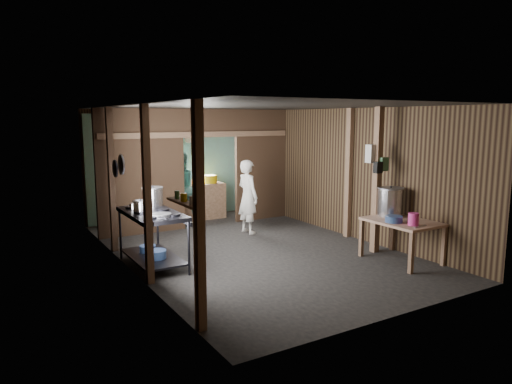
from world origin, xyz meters
TOP-DOWN VIEW (x-y plane):
  - floor at (0.00, 0.00)m, footprint 4.50×7.00m
  - ceiling at (0.00, 0.00)m, footprint 4.50×7.00m
  - wall_back at (0.00, 3.50)m, footprint 4.50×0.00m
  - wall_front at (0.00, -3.50)m, footprint 4.50×0.00m
  - wall_left at (-2.25, 0.00)m, footprint 0.00×7.00m
  - wall_right at (2.25, 0.00)m, footprint 0.00×7.00m
  - partition_left at (-1.32, 2.20)m, footprint 1.85×0.10m
  - partition_right at (1.57, 2.20)m, footprint 1.35×0.10m
  - partition_header at (0.25, 2.20)m, footprint 1.30×0.10m
  - turquoise_panel at (0.00, 3.44)m, footprint 4.40×0.06m
  - back_counter at (0.30, 2.95)m, footprint 1.20×0.50m
  - wall_clock at (0.25, 3.40)m, footprint 0.20×0.03m
  - post_left_a at (-2.18, -2.60)m, footprint 0.10×0.12m
  - post_left_b at (-2.18, -0.80)m, footprint 0.10×0.12m
  - post_left_c at (-2.18, 1.20)m, footprint 0.10×0.12m
  - post_right at (2.18, -0.20)m, footprint 0.10×0.12m
  - post_free at (1.85, -1.30)m, footprint 0.12×0.12m
  - cross_beam at (0.00, 2.15)m, footprint 4.40×0.12m
  - pan_lid_big at (-2.21, 0.40)m, footprint 0.03×0.34m
  - pan_lid_small at (-2.21, 0.80)m, footprint 0.03×0.30m
  - wall_shelf at (-2.15, -2.10)m, footprint 0.14×0.80m
  - jar_white at (-2.15, -2.35)m, footprint 0.07×0.07m
  - jar_yellow at (-2.15, -2.10)m, footprint 0.08×0.08m
  - jar_green at (-2.15, -1.88)m, footprint 0.06×0.06m
  - bag_white at (1.80, -1.22)m, footprint 0.22×0.15m
  - bag_green at (1.92, -1.36)m, footprint 0.16×0.12m
  - bag_black at (1.78, -1.38)m, footprint 0.14×0.10m
  - gas_range at (-1.88, -0.07)m, footprint 0.79×1.54m
  - prep_table at (1.83, -1.94)m, footprint 0.86×1.18m
  - stove_pot_large at (-1.71, 0.36)m, footprint 0.38×0.38m
  - stove_pot_med at (-2.05, -0.03)m, footprint 0.25×0.25m
  - stove_saucepan at (-2.05, 0.33)m, footprint 0.17×0.17m
  - frying_pan at (-1.88, -0.52)m, footprint 0.44×0.58m
  - blue_tub_front at (-1.88, -0.22)m, footprint 0.32×0.32m
  - blue_tub_back at (-1.88, 0.21)m, footprint 0.27×0.27m
  - stock_pot at (1.94, -1.54)m, footprint 0.57×0.57m
  - wash_basin at (1.61, -1.95)m, footprint 0.37×0.37m
  - pink_bucket at (1.70, -2.27)m, footprint 0.22×0.22m
  - knife at (1.72, -2.40)m, footprint 0.30×0.06m
  - yellow_tub at (0.60, 2.95)m, footprint 0.34×0.34m
  - red_cup at (0.06, 2.95)m, footprint 0.12×0.12m
  - cook at (0.60, 1.12)m, footprint 0.42×0.60m
  - worker_back at (-0.20, 2.87)m, footprint 0.83×0.67m

SIDE VIEW (x-z plane):
  - floor at x=0.00m, z-range 0.00..0.00m
  - blue_tub_back at x=-1.88m, z-range 0.18..0.29m
  - blue_tub_front at x=-1.88m, z-range 0.18..0.31m
  - prep_table at x=1.83m, z-range 0.00..0.70m
  - back_counter at x=0.30m, z-range 0.00..0.85m
  - gas_range at x=-1.88m, z-range 0.00..0.91m
  - knife at x=1.72m, z-range 0.70..0.71m
  - wash_basin at x=1.61m, z-range 0.70..0.81m
  - cook at x=0.60m, z-range 0.00..1.55m
  - pink_bucket at x=1.70m, z-range 0.70..0.90m
  - worker_back at x=-0.20m, z-range 0.00..1.62m
  - red_cup at x=0.06m, z-range 0.85..0.99m
  - frying_pan at x=-1.88m, z-range 0.90..0.97m
  - stock_pot at x=1.94m, z-range 0.68..1.20m
  - yellow_tub at x=0.60m, z-range 0.85..1.04m
  - stove_saucepan at x=-2.05m, z-range 0.91..1.01m
  - stove_pot_med at x=-2.05m, z-range 0.89..1.10m
  - stove_pot_large at x=-1.71m, z-range 0.89..1.25m
  - turquoise_panel at x=0.00m, z-range 0.00..2.50m
  - wall_back at x=0.00m, z-range 0.00..2.60m
  - wall_front at x=0.00m, z-range 0.00..2.60m
  - wall_left at x=-2.25m, z-range 0.00..2.60m
  - wall_right at x=2.25m, z-range 0.00..2.60m
  - partition_left at x=-1.32m, z-range 0.00..2.60m
  - partition_right at x=1.57m, z-range 0.00..2.60m
  - post_left_a at x=-2.18m, z-range 0.00..2.60m
  - post_left_b at x=-2.18m, z-range 0.00..2.60m
  - post_left_c at x=-2.18m, z-range 0.00..2.60m
  - post_right at x=2.18m, z-range 0.00..2.60m
  - post_free at x=1.85m, z-range 0.00..2.60m
  - wall_shelf at x=-2.15m, z-range 1.39..1.41m
  - jar_white at x=-2.15m, z-range 1.42..1.52m
  - jar_yellow at x=-2.15m, z-range 1.42..1.52m
  - jar_green at x=-2.15m, z-range 1.42..1.52m
  - pan_lid_small at x=-2.21m, z-range 1.40..1.70m
  - bag_black at x=1.78m, z-range 1.45..1.65m
  - bag_green at x=1.92m, z-range 1.48..1.72m
  - pan_lid_big at x=-2.21m, z-range 1.48..1.82m
  - bag_white at x=1.80m, z-range 1.62..1.94m
  - wall_clock at x=0.25m, z-range 1.80..2.00m
  - cross_beam at x=0.00m, z-range 1.99..2.11m
  - partition_header at x=0.25m, z-range 2.00..2.60m
  - ceiling at x=0.00m, z-range 2.60..2.60m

